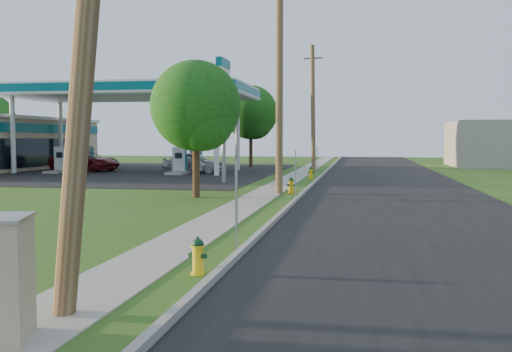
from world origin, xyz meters
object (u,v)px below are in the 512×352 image
Objects in this scene: tree_verge at (197,109)px; car_silver at (194,162)px; utility_pole_mid at (279,83)px; fuel_pump_nw at (61,163)px; price_pylon at (223,85)px; fuel_pump_ne at (180,164)px; tree_lot at (252,115)px; utility_pole_far at (313,108)px; hydrant_near at (198,256)px; car_red at (85,161)px; hydrant_far at (311,173)px; fuel_pump_sw at (87,161)px; utility_cabinet at (0,280)px; fuel_pump_se at (196,161)px; hydrant_mid at (291,185)px.

car_silver is at bearing 107.14° from tree_verge.
car_silver is at bearing 119.75° from utility_pole_mid.
fuel_pump_nw is 16.57m from price_pylon.
fuel_pump_ne is 0.45× the size of tree_lot.
utility_pole_far is at bearing 15.61° from fuel_pump_nw.
hydrant_near is 35.34m from car_red.
price_pylon is 17.94m from tree_lot.
utility_pole_far is at bearing 81.14° from tree_verge.
utility_pole_far is 17.85m from car_red.
tree_lot reaches higher than hydrant_far.
fuel_pump_sw is 2.06× the size of utility_cabinet.
fuel_pump_se is 11.98m from hydrant_far.
fuel_pump_sw is 18.72m from price_pylon.
car_silver is (-8.81, 14.26, 0.40)m from hydrant_mid.
price_pylon is at bearing -28.18° from fuel_pump_nw.
hydrant_near is at bearing -89.80° from hydrant_far.
hydrant_mid is at bearing -60.66° from fuel_pump_se.
fuel_pump_nw is at bearing 169.92° from hydrant_far.
utility_pole_mid reaches higher than hydrant_near.
fuel_pump_se is 33.73m from hydrant_near.
fuel_pump_sw reaches higher than utility_cabinet.
car_silver is (8.85, -0.64, 0.01)m from car_red.
utility_pole_far reaches higher than hydrant_mid.
fuel_pump_nw is at bearing -139.70° from tree_lot.
utility_pole_mid is 16.03m from hydrant_near.
tree_lot is 9.29× the size of hydrant_mid.
fuel_pump_nw is at bearing 118.16° from utility_cabinet.
utility_cabinet is 34.51m from car_silver.
fuel_pump_sw is at bearing 156.04° from fuel_pump_ne.
tree_lot is at bearing 40.30° from fuel_pump_nw.
tree_verge reaches higher than hydrant_far.
fuel_pump_ne is 1.64m from car_silver.
hydrant_far is at bearing -85.88° from utility_pole_far.
utility_pole_mid is 3.06× the size of fuel_pump_nw.
utility_pole_far is 13.52× the size of hydrant_near.
tree_verge is 7.31× the size of hydrant_far.
tree_lot is at bearing 99.42° from hydrant_near.
hydrant_near is 31.19m from car_silver.
tree_verge reaches higher than hydrant_mid.
tree_verge is at bearing -69.25° from fuel_pump_ne.
tree_lot reaches higher than utility_cabinet.
hydrant_far is (0.09, 9.45, 0.01)m from hydrant_mid.
car_silver is (0.60, 1.52, 0.05)m from fuel_pump_ne.
fuel_pump_nw reaches higher than car_silver.
hydrant_far is at bearing 87.44° from utility_cabinet.
hydrant_far is 0.51× the size of utility_cabinet.
fuel_pump_nw is (-17.90, 13.00, -4.23)m from utility_pole_mid.
car_red is (-17.15, 15.16, -4.19)m from utility_pole_mid.
fuel_pump_ne is at bearing -92.56° from car_red.
fuel_pump_ne is at bearing 110.75° from tree_verge.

